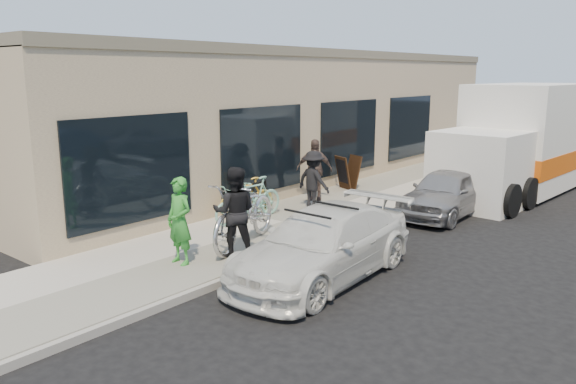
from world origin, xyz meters
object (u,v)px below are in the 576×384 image
Objects in this scene: cruiser_bike_a at (255,198)px; cruiser_bike_c at (247,197)px; bike_rack at (260,194)px; bystander_b at (314,170)px; moving_truck at (519,145)px; cruiser_bike_b at (244,203)px; sedan_white at (323,244)px; woman_rider at (180,221)px; sandwich_board at (347,172)px; tandem_bike at (246,213)px; man_standing at (235,212)px; sedan_silver at (446,192)px; bystander_a at (313,180)px.

cruiser_bike_a is 0.34m from cruiser_bike_c.
bike_rack is 0.49× the size of bystander_b.
cruiser_bike_b is at bearing -110.01° from moving_truck.
bike_rack is 0.12× the size of moving_truck.
cruiser_bike_b is at bearing -40.37° from cruiser_bike_c.
moving_truck is 8.90m from cruiser_bike_b.
sedan_white is 2.77× the size of cruiser_bike_c.
bike_rack is at bearing 112.63° from woman_rider.
cruiser_bike_a reaches higher than cruiser_bike_b.
sedan_white is at bearing -36.88° from sandwich_board.
bystander_b is (-1.45, 4.20, 0.16)m from tandem_bike.
sedan_silver is at bearing -144.27° from man_standing.
sandwich_board is at bearing 90.49° from bike_rack.
man_standing is at bearing 110.46° from bystander_a.
cruiser_bike_b is (0.00, -0.39, -0.05)m from cruiser_bike_a.
man_standing is at bearing -97.45° from moving_truck.
woman_rider is 0.95× the size of cruiser_bike_b.
sandwich_board is 4.32m from cruiser_bike_a.
woman_rider reaches higher than bystander_a.
bystander_b is at bearing 97.21° from cruiser_bike_b.
sedan_silver is 2.10× the size of cruiser_bike_b.
man_standing is (1.86, -6.58, 0.35)m from sandwich_board.
sandwich_board is 6.17m from tandem_bike.
cruiser_bike_b is at bearing -85.68° from cruiser_bike_a.
cruiser_bike_a is (-1.14, 3.21, -0.30)m from woman_rider.
bike_rack is 2.57m from tandem_bike.
sedan_white reaches higher than cruiser_bike_a.
cruiser_bike_c is at bearing 172.65° from cruiser_bike_a.
tandem_bike is at bearing -48.18° from cruiser_bike_a.
sedan_silver reaches higher than cruiser_bike_a.
cruiser_bike_b is 2.08m from bystander_a.
sedan_silver is at bearing 12.58° from sandwich_board.
cruiser_bike_b is (-1.14, 2.82, -0.35)m from woman_rider.
bike_rack is 0.19× the size of sedan_white.
bystander_a is at bearing 126.99° from sedan_white.
tandem_bike is at bearing 172.76° from sedan_white.
cruiser_bike_c is (-3.88, -7.67, -0.81)m from moving_truck.
bystander_b reaches higher than woman_rider.
woman_rider reaches higher than cruiser_bike_c.
moving_truck is 3.99× the size of cruiser_bike_b.
tandem_bike reaches higher than sedan_silver.
sedan_silver is 2.36× the size of bystander_a.
bike_rack is 0.48× the size of man_standing.
tandem_bike is at bearing -40.72° from cruiser_bike_b.
bike_rack is at bearing -113.66° from moving_truck.
sedan_white is 5.54m from sedan_silver.
cruiser_bike_a is at bearing 94.36° from cruiser_bike_b.
man_standing reaches higher than tandem_bike.
tandem_bike is at bearing -33.42° from cruiser_bike_c.
moving_truck is at bearing 76.66° from cruiser_bike_c.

